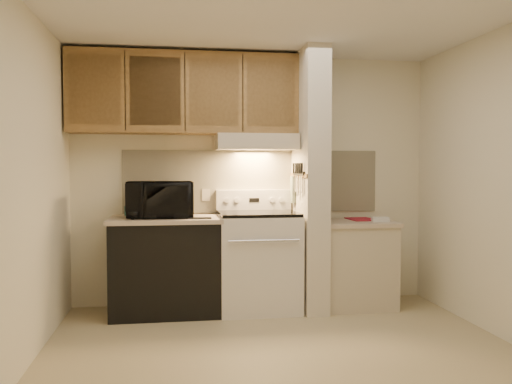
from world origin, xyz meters
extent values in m
plane|color=tan|center=(0.00, 0.00, 0.00)|extent=(3.60, 3.60, 0.00)
plane|color=white|center=(0.00, 0.00, 2.50)|extent=(3.60, 3.60, 0.00)
cube|color=#F0E8CA|center=(0.00, 1.50, 1.25)|extent=(3.60, 2.50, 0.02)
cube|color=#F0E8CA|center=(-1.80, 0.00, 1.25)|extent=(0.02, 3.00, 2.50)
cube|color=#F0E8CA|center=(1.80, 0.00, 1.25)|extent=(0.02, 3.00, 2.50)
cube|color=#FFF6D0|center=(0.00, 1.49, 1.24)|extent=(2.60, 0.02, 0.63)
cube|color=silver|center=(0.00, 1.16, 0.46)|extent=(0.76, 0.65, 0.92)
cube|color=black|center=(0.00, 0.84, 0.50)|extent=(0.50, 0.01, 0.30)
cylinder|color=silver|center=(0.00, 0.80, 0.72)|extent=(0.65, 0.02, 0.02)
cube|color=black|center=(0.00, 1.16, 0.94)|extent=(0.74, 0.64, 0.03)
cube|color=silver|center=(0.00, 1.44, 1.05)|extent=(0.76, 0.08, 0.20)
cube|color=black|center=(0.00, 1.40, 1.05)|extent=(0.10, 0.01, 0.04)
cylinder|color=silver|center=(-0.28, 1.40, 1.05)|extent=(0.05, 0.02, 0.05)
cylinder|color=silver|center=(-0.18, 1.40, 1.05)|extent=(0.05, 0.02, 0.05)
cylinder|color=silver|center=(0.18, 1.40, 1.05)|extent=(0.05, 0.02, 0.05)
cylinder|color=silver|center=(0.28, 1.40, 1.05)|extent=(0.05, 0.02, 0.05)
cube|color=black|center=(-0.88, 1.17, 0.43)|extent=(1.00, 0.63, 0.87)
cube|color=#C0AD98|center=(-0.88, 1.17, 0.89)|extent=(1.04, 0.67, 0.04)
cube|color=black|center=(-0.56, 0.97, 0.92)|extent=(0.20, 0.07, 0.01)
cylinder|color=#2C615D|center=(-1.23, 1.39, 0.96)|extent=(0.10, 0.10, 0.10)
cube|color=beige|center=(-0.48, 1.48, 1.10)|extent=(0.08, 0.01, 0.12)
imported|color=black|center=(-0.93, 1.15, 1.08)|extent=(0.62, 0.43, 0.34)
cube|color=beige|center=(0.51, 1.15, 1.25)|extent=(0.22, 0.70, 2.50)
cube|color=olive|center=(0.39, 1.15, 1.30)|extent=(0.01, 0.70, 0.04)
cube|color=black|center=(0.39, 1.10, 1.32)|extent=(0.02, 0.42, 0.04)
cube|color=silver|center=(0.38, 0.94, 1.22)|extent=(0.01, 0.03, 0.16)
cylinder|color=black|center=(0.38, 0.94, 1.37)|extent=(0.02, 0.02, 0.10)
cube|color=silver|center=(0.38, 1.01, 1.21)|extent=(0.01, 0.04, 0.18)
cylinder|color=black|center=(0.38, 1.01, 1.37)|extent=(0.02, 0.02, 0.10)
cube|color=silver|center=(0.38, 1.10, 1.20)|extent=(0.01, 0.04, 0.20)
cylinder|color=black|center=(0.38, 1.09, 1.37)|extent=(0.02, 0.02, 0.10)
cube|color=silver|center=(0.38, 1.17, 1.22)|extent=(0.01, 0.04, 0.16)
cylinder|color=black|center=(0.38, 1.17, 1.37)|extent=(0.02, 0.02, 0.10)
cube|color=silver|center=(0.38, 1.26, 1.21)|extent=(0.01, 0.04, 0.18)
cylinder|color=black|center=(0.38, 1.27, 1.37)|extent=(0.02, 0.02, 0.10)
cube|color=gray|center=(0.38, 1.32, 1.16)|extent=(0.03, 0.11, 0.27)
cube|color=beige|center=(0.97, 1.15, 0.40)|extent=(0.70, 0.60, 0.81)
cube|color=#C0AD98|center=(0.97, 1.15, 0.83)|extent=(0.74, 0.64, 0.04)
cube|color=maroon|center=(1.07, 1.25, 0.86)|extent=(0.26, 0.34, 0.01)
cube|color=white|center=(1.19, 1.05, 0.87)|extent=(0.17, 0.13, 0.04)
cube|color=beige|center=(0.00, 1.28, 1.62)|extent=(0.78, 0.44, 0.15)
cube|color=beige|center=(0.00, 1.07, 1.58)|extent=(0.78, 0.04, 0.06)
cube|color=olive|center=(-0.69, 1.32, 2.08)|extent=(2.18, 0.33, 0.77)
cube|color=olive|center=(-1.51, 1.17, 2.08)|extent=(0.46, 0.01, 0.63)
cube|color=black|center=(-1.23, 1.16, 2.08)|extent=(0.01, 0.01, 0.73)
cube|color=olive|center=(-0.96, 1.17, 2.08)|extent=(0.46, 0.01, 0.63)
cube|color=black|center=(-0.69, 1.16, 2.08)|extent=(0.01, 0.01, 0.73)
cube|color=olive|center=(-0.42, 1.17, 2.08)|extent=(0.46, 0.01, 0.63)
cube|color=black|center=(-0.14, 1.16, 2.08)|extent=(0.01, 0.01, 0.73)
cube|color=olive|center=(0.13, 1.17, 2.08)|extent=(0.46, 0.01, 0.63)
camera|label=1|loc=(-0.80, -3.96, 1.38)|focal=38.00mm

